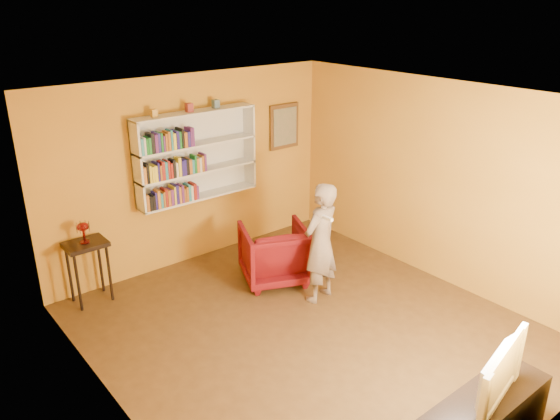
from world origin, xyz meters
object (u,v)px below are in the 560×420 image
object	(u,v)px
person	(320,243)
television	(490,372)
ruby_lustre	(83,228)
armchair	(274,253)
console_table	(87,253)
bookshelf	(195,155)

from	to	relation	value
person	television	world-z (taller)	person
ruby_lustre	armchair	bearing A→B (deg)	-25.71
ruby_lustre	person	size ratio (longest dim) A/B	0.17
console_table	armchair	size ratio (longest dim) A/B	0.94
ruby_lustre	television	world-z (taller)	ruby_lustre
bookshelf	ruby_lustre	distance (m)	1.81
ruby_lustre	television	size ratio (longest dim) A/B	0.28
bookshelf	person	world-z (taller)	bookshelf
bookshelf	console_table	bearing A→B (deg)	-174.66
person	television	size ratio (longest dim) A/B	1.65
bookshelf	television	size ratio (longest dim) A/B	1.89
console_table	person	world-z (taller)	person
bookshelf	console_table	distance (m)	1.94
armchair	television	bearing A→B (deg)	105.75
armchair	person	bearing A→B (deg)	124.33
person	bookshelf	bearing A→B (deg)	-84.97
television	console_table	bearing A→B (deg)	98.45
console_table	television	bearing A→B (deg)	-69.60
bookshelf	armchair	size ratio (longest dim) A/B	2.07
ruby_lustre	armchair	world-z (taller)	ruby_lustre
console_table	ruby_lustre	bearing A→B (deg)	90.00
console_table	television	world-z (taller)	television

